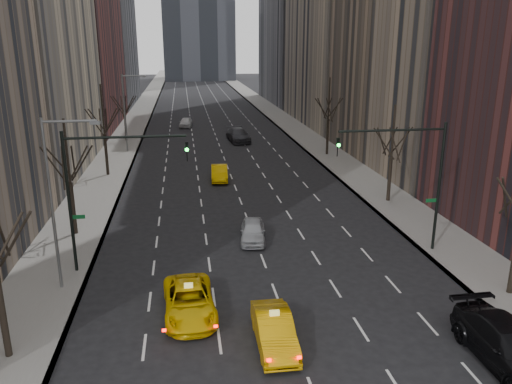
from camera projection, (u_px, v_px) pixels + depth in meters
name	position (u px, v px, depth m)	size (l,w,h in m)	color
sidewalk_left	(136.00, 121.00, 83.26)	(4.50, 320.00, 0.15)	slate
sidewalk_right	(280.00, 118.00, 86.65)	(4.50, 320.00, 0.15)	slate
tree_lw_b	(70.00, 183.00, 32.96)	(3.36, 3.50, 7.82)	black
tree_lw_c	(105.00, 135.00, 48.04)	(3.36, 3.50, 8.74)	black
tree_lw_d	(125.00, 115.00, 65.23)	(3.36, 3.50, 7.36)	black
tree_rw_b	(391.00, 158.00, 40.07)	(3.36, 3.50, 7.82)	black
tree_rw_c	(328.00, 121.00, 57.04)	(3.36, 3.50, 8.74)	black
traffic_mast_left	(99.00, 179.00, 27.17)	(6.69, 0.39, 8.00)	black
traffic_mast_right	(415.00, 167.00, 29.68)	(6.69, 0.39, 8.00)	black
streetlight_near	(57.00, 188.00, 25.00)	(2.83, 0.22, 9.00)	slate
streetlight_far	(127.00, 105.00, 58.17)	(2.83, 0.22, 9.00)	slate
taxi_suv	(189.00, 301.00, 23.91)	(2.38, 5.17, 1.44)	#EBBE04
taxi_sedan	(274.00, 330.00, 21.46)	(1.54, 4.42, 1.46)	#D59504
silver_sedan_ahead	(253.00, 231.00, 32.93)	(1.60, 3.97, 1.35)	#ACAFB4
parked_suv_black	(509.00, 346.00, 20.12)	(2.43, 5.97, 1.73)	black
far_taxi	(219.00, 173.00, 47.46)	(1.52, 4.35, 1.43)	#E9B004
far_suv_grey	(238.00, 135.00, 65.98)	(2.44, 5.99, 1.74)	#313036
far_car_white	(186.00, 122.00, 77.36)	(1.74, 4.32, 1.47)	silver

